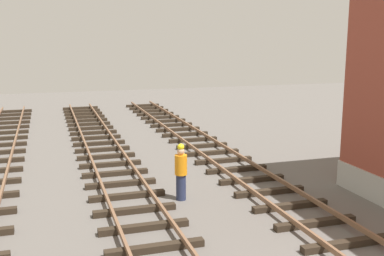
{
  "coord_description": "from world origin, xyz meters",
  "views": [
    {
      "loc": [
        -5.75,
        -6.45,
        5.2
      ],
      "look_at": [
        -0.16,
        11.32,
        1.57
      ],
      "focal_mm": 43.64,
      "sensor_mm": 36.0,
      "label": 1
    }
  ],
  "objects": [
    {
      "name": "track_worker_foreground",
      "position": [
        -1.75,
        7.45,
        0.93
      ],
      "size": [
        0.4,
        0.4,
        1.87
      ],
      "color": "#262D4C",
      "rests_on": "ground"
    }
  ]
}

